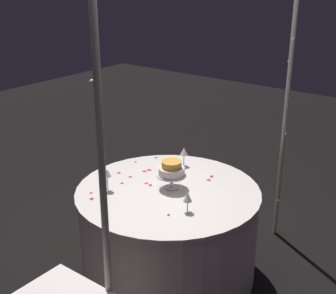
% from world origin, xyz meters
% --- Properties ---
extents(ground_plane, '(12.00, 12.00, 0.00)m').
position_xyz_m(ground_plane, '(0.00, 0.00, 0.00)').
color(ground_plane, black).
extents(decorative_arch, '(2.15, 0.06, 2.28)m').
position_xyz_m(decorative_arch, '(0.00, 0.41, 1.49)').
color(decorative_arch, '#B7B29E').
rests_on(decorative_arch, ground).
extents(main_table, '(1.36, 1.36, 0.72)m').
position_xyz_m(main_table, '(0.00, 0.00, 0.36)').
color(main_table, silver).
rests_on(main_table, ground).
extents(tiered_cake, '(0.22, 0.22, 0.21)m').
position_xyz_m(tiered_cake, '(-0.04, 0.00, 0.86)').
color(tiered_cake, silver).
rests_on(tiered_cake, main_table).
extents(wine_glass_0, '(0.06, 0.06, 0.15)m').
position_xyz_m(wine_glass_0, '(0.18, 0.30, 0.83)').
color(wine_glass_0, silver).
rests_on(wine_glass_0, main_table).
extents(wine_glass_1, '(0.06, 0.06, 0.16)m').
position_xyz_m(wine_glass_1, '(-0.43, -0.17, 0.84)').
color(wine_glass_1, silver).
rests_on(wine_glass_1, main_table).
extents(wine_glass_2, '(0.06, 0.06, 0.17)m').
position_xyz_m(wine_glass_2, '(0.27, -0.35, 0.85)').
color(wine_glass_2, silver).
rests_on(wine_glass_2, main_table).
extents(rose_petal_0, '(0.03, 0.03, 0.00)m').
position_xyz_m(rose_petal_0, '(0.12, -0.35, 0.72)').
color(rose_petal_0, '#C61951').
rests_on(rose_petal_0, main_table).
extents(rose_petal_1, '(0.04, 0.04, 0.00)m').
position_xyz_m(rose_petal_1, '(-0.19, -0.34, 0.72)').
color(rose_petal_1, '#C61951').
rests_on(rose_petal_1, main_table).
extents(rose_petal_2, '(0.04, 0.03, 0.00)m').
position_xyz_m(rose_petal_2, '(-0.43, -0.45, 0.72)').
color(rose_petal_2, '#C61951').
rests_on(rose_petal_2, main_table).
extents(rose_petal_3, '(0.03, 0.03, 0.00)m').
position_xyz_m(rose_petal_3, '(0.37, -0.30, 0.72)').
color(rose_petal_3, '#C61951').
rests_on(rose_petal_3, main_table).
extents(rose_petal_4, '(0.05, 0.04, 0.00)m').
position_xyz_m(rose_petal_4, '(-0.39, 0.13, 0.72)').
color(rose_petal_4, '#C61951').
rests_on(rose_petal_4, main_table).
extents(rose_petal_5, '(0.04, 0.04, 0.00)m').
position_xyz_m(rose_petal_5, '(-0.15, -0.35, 0.72)').
color(rose_petal_5, '#C61951').
rests_on(rose_petal_5, main_table).
extents(rose_petal_6, '(0.03, 0.04, 0.00)m').
position_xyz_m(rose_petal_6, '(-0.32, 0.15, 0.72)').
color(rose_petal_6, '#C61951').
rests_on(rose_petal_6, main_table).
extents(rose_petal_7, '(0.04, 0.04, 0.00)m').
position_xyz_m(rose_petal_7, '(-0.00, -0.37, 0.72)').
color(rose_petal_7, '#C61951').
rests_on(rose_petal_7, main_table).
extents(rose_petal_8, '(0.04, 0.03, 0.00)m').
position_xyz_m(rose_petal_8, '(0.01, -0.20, 0.72)').
color(rose_petal_8, '#C61951').
rests_on(rose_petal_8, main_table).
extents(rose_petal_9, '(0.05, 0.04, 0.00)m').
position_xyz_m(rose_petal_9, '(0.44, -0.34, 0.72)').
color(rose_petal_9, '#C61951').
rests_on(rose_petal_9, main_table).
extents(rose_petal_10, '(0.02, 0.03, 0.00)m').
position_xyz_m(rose_petal_10, '(-0.25, -0.53, 0.72)').
color(rose_petal_10, '#C61951').
rests_on(rose_petal_10, main_table).
extents(rose_petal_11, '(0.03, 0.02, 0.00)m').
position_xyz_m(rose_petal_11, '(0.38, -0.41, 0.72)').
color(rose_petal_11, '#C61951').
rests_on(rose_petal_11, main_table).
extents(rose_petal_12, '(0.03, 0.03, 0.00)m').
position_xyz_m(rose_petal_12, '(0.29, 0.23, 0.72)').
color(rose_petal_12, '#C61951').
rests_on(rose_petal_12, main_table).
extents(rose_petal_13, '(0.04, 0.04, 0.00)m').
position_xyz_m(rose_petal_13, '(0.02, -0.15, 0.72)').
color(rose_petal_13, '#C61951').
rests_on(rose_petal_13, main_table).
extents(rose_petal_14, '(0.02, 0.03, 0.00)m').
position_xyz_m(rose_petal_14, '(-0.00, -0.49, 0.72)').
color(rose_petal_14, '#C61951').
rests_on(rose_petal_14, main_table).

